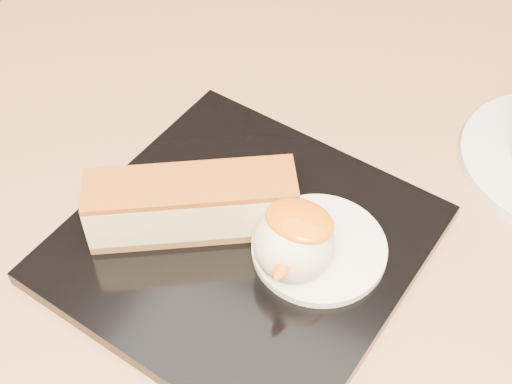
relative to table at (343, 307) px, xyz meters
The scene contains 7 objects.
table is the anchor object (origin of this frame).
dessert_plate 0.19m from the table, 122.83° to the right, with size 0.22×0.22×0.01m, color black.
cheesecake 0.23m from the table, 134.97° to the right, with size 0.14×0.11×0.04m.
cream_smear 0.18m from the table, 93.86° to the right, with size 0.09×0.09×0.01m, color white.
ice_cream_scoop 0.21m from the table, 99.30° to the right, with size 0.05×0.05×0.05m, color white.
mango_sauce 0.23m from the table, 98.24° to the right, with size 0.04×0.03×0.01m, color orange.
mint_sprig 0.18m from the table, 126.76° to the right, with size 0.03×0.02×0.00m.
Camera 1 is at (0.09, -0.34, 1.12)m, focal length 50.00 mm.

